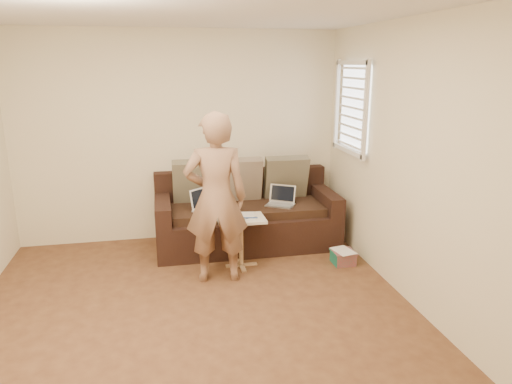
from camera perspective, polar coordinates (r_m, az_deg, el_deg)
floor at (r=4.25m, az=-7.01°, el=-15.82°), size 4.50×4.50×0.00m
ceiling at (r=3.66m, az=-8.42°, el=21.56°), size 4.50×4.50×0.00m
wall_back at (r=5.96m, az=-9.29°, el=6.55°), size 4.00×0.00×4.00m
wall_front at (r=1.67m, az=-1.53°, el=-17.17°), size 4.00×0.00×4.00m
wall_right at (r=4.36m, az=19.55°, el=2.65°), size 0.00×4.50×4.50m
window_blinds at (r=5.61m, az=11.56°, el=10.02°), size 0.12×0.88×1.08m
sofa at (r=5.78m, az=-1.15°, el=-2.45°), size 2.20×0.95×0.85m
pillow_left at (r=5.82m, az=-7.39°, el=1.29°), size 0.55×0.29×0.57m
pillow_mid at (r=5.86m, az=-2.00°, el=1.50°), size 0.55×0.27×0.57m
pillow_right at (r=5.99m, az=3.67°, el=1.78°), size 0.55×0.28×0.57m
laptop_silver at (r=5.72m, az=2.96°, el=-1.66°), size 0.40×0.37×0.22m
laptop_white at (r=5.56m, az=-5.63°, el=-2.22°), size 0.44×0.43×0.26m
person at (r=4.74m, az=-4.89°, el=-0.78°), size 0.67×0.48×1.76m
side_table at (r=5.22m, az=-1.81°, el=-6.10°), size 0.52×0.36×0.57m
drinking_glass at (r=5.14m, az=-3.30°, el=-2.36°), size 0.07×0.07×0.12m
scissors at (r=5.08m, az=-0.80°, el=-3.17°), size 0.20×0.15×0.02m
paper_on_table at (r=5.17m, az=-1.34°, el=-2.94°), size 0.25×0.33×0.00m
striped_box at (r=5.44m, az=10.53°, el=-7.77°), size 0.25×0.25×0.16m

